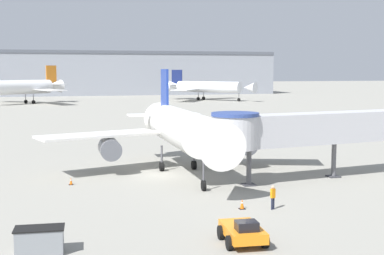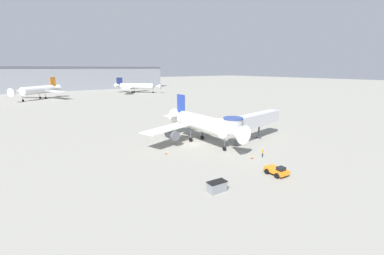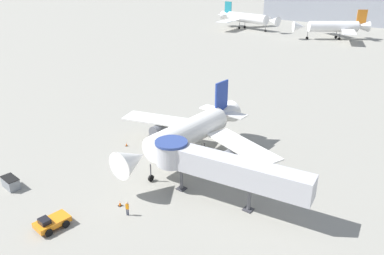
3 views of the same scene
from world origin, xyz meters
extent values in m
plane|color=gray|center=(0.00, 0.00, 0.00)|extent=(800.00, 800.00, 0.00)
cylinder|color=white|center=(2.21, 0.05, 4.42)|extent=(3.78, 14.61, 3.69)
cone|color=white|center=(2.15, -10.75, 4.42)|extent=(3.72, 4.08, 3.69)
cone|color=white|center=(2.26, 8.64, 4.42)|extent=(3.72, 5.56, 3.69)
cube|color=white|center=(-5.54, 2.39, 3.77)|extent=(12.46, 7.28, 0.22)
cube|color=white|center=(9.99, 2.30, 3.77)|extent=(12.46, 7.40, 0.22)
cube|color=navy|center=(2.26, 8.36, 7.74)|extent=(0.26, 3.15, 4.80)
cube|color=white|center=(2.26, 8.92, 5.07)|extent=(8.07, 2.25, 0.18)
cylinder|color=#565960|center=(-4.60, 1.51, 2.51)|extent=(2.05, 3.16, 2.03)
cylinder|color=#565960|center=(9.04, 1.43, 2.51)|extent=(2.05, 3.16, 2.03)
cylinder|color=#4C4C51|center=(2.16, -7.62, 1.51)|extent=(0.18, 0.18, 2.12)
cylinder|color=black|center=(2.16, -7.62, 0.45)|extent=(0.27, 0.90, 0.90)
cylinder|color=#4C4C51|center=(0.56, 1.89, 1.51)|extent=(0.22, 0.22, 2.12)
cylinder|color=black|center=(0.56, 1.89, 0.45)|extent=(0.41, 0.90, 0.90)
cylinder|color=#4C4C51|center=(3.88, 1.87, 1.51)|extent=(0.22, 0.22, 2.12)
cylinder|color=black|center=(3.88, 1.87, 0.45)|extent=(0.41, 0.90, 0.90)
cube|color=#B7B7BC|center=(13.87, -5.45, 4.73)|extent=(17.77, 5.27, 2.80)
cylinder|color=#B7B7BC|center=(5.19, -6.80, 4.73)|extent=(3.90, 3.90, 2.80)
cylinder|color=navy|center=(5.19, -6.80, 6.28)|extent=(4.10, 4.09, 0.30)
cylinder|color=#56565B|center=(6.58, -6.58, 1.66)|extent=(0.44, 0.44, 3.33)
cube|color=#333338|center=(6.58, -6.58, 0.06)|extent=(1.10, 1.10, 0.12)
cylinder|color=#56565B|center=(15.61, -5.18, 1.66)|extent=(0.44, 0.44, 3.33)
cube|color=#333338|center=(15.61, -5.18, 0.06)|extent=(1.10, 1.10, 0.12)
cube|color=orange|center=(0.59, -21.27, 0.71)|extent=(2.26, 3.72, 0.60)
cube|color=black|center=(0.53, -22.08, 1.28)|extent=(1.28, 1.08, 0.54)
cylinder|color=black|center=(-0.51, -22.19, 0.42)|extent=(0.38, 0.85, 0.83)
cylinder|color=black|center=(1.55, -22.33, 0.42)|extent=(0.38, 0.85, 0.83)
cylinder|color=black|center=(-0.38, -20.22, 0.42)|extent=(0.38, 0.85, 0.83)
cylinder|color=black|center=(1.68, -20.36, 0.42)|extent=(0.38, 0.85, 0.83)
cube|color=gray|center=(-10.78, -20.04, 0.69)|extent=(2.62, 1.52, 1.38)
cube|color=black|center=(-10.78, -20.04, 1.42)|extent=(2.78, 1.61, 0.08)
cube|color=black|center=(3.24, -13.99, 0.02)|extent=(0.44, 0.44, 0.04)
cone|color=orange|center=(3.24, -13.99, 0.39)|extent=(0.30, 0.30, 0.69)
cylinder|color=white|center=(3.24, -13.99, 0.47)|extent=(0.17, 0.17, 0.08)
cube|color=black|center=(-8.45, -2.35, 0.02)|extent=(0.38, 0.38, 0.04)
cone|color=orange|center=(-8.45, -2.35, 0.34)|extent=(0.26, 0.26, 0.60)
cylinder|color=white|center=(-8.45, -2.35, 0.41)|extent=(0.15, 0.15, 0.07)
cylinder|color=#1E2338|center=(5.25, -14.71, 0.43)|extent=(0.12, 0.12, 0.85)
cylinder|color=#1E2338|center=(5.42, -14.65, 0.43)|extent=(0.12, 0.12, 0.85)
cube|color=orange|center=(5.34, -14.68, 1.19)|extent=(0.38, 0.30, 0.68)
sphere|color=tan|center=(5.34, -14.68, 1.64)|extent=(0.23, 0.23, 0.23)
cylinder|color=silver|center=(40.98, 121.30, 4.49)|extent=(18.47, 20.06, 3.67)
cone|color=silver|center=(51.17, 109.89, 4.49)|extent=(5.43, 5.45, 3.67)
cone|color=silver|center=(32.26, 131.07, 4.49)|extent=(6.40, 6.55, 3.67)
cube|color=silver|center=(32.01, 117.34, 3.85)|extent=(12.13, 15.62, 0.22)
cube|color=silver|center=(45.92, 129.77, 3.85)|extent=(15.85, 10.90, 0.22)
cube|color=#141E4C|center=(32.44, 130.86, 7.80)|extent=(3.05, 3.37, 4.77)
cube|color=silver|center=(32.07, 131.27, 5.14)|extent=(9.61, 9.04, 0.18)
cylinder|color=#4C4C51|center=(48.65, 112.72, 1.60)|extent=(0.18, 0.18, 2.11)
cylinder|color=black|center=(48.65, 112.72, 0.55)|extent=(0.93, 0.99, 1.10)
cylinder|color=#4C4C51|center=(37.78, 122.40, 1.60)|extent=(0.22, 0.22, 2.11)
cylinder|color=black|center=(37.78, 122.40, 0.55)|extent=(1.03, 1.09, 1.10)
cylinder|color=#4C4C51|center=(40.25, 124.60, 1.60)|extent=(0.22, 0.22, 2.11)
cylinder|color=black|center=(40.25, 124.60, 0.55)|extent=(1.03, 1.09, 1.10)
cylinder|color=white|center=(-18.04, 116.61, 5.03)|extent=(17.66, 15.33, 4.17)
cone|color=white|center=(-9.38, 123.56, 5.03)|extent=(7.49, 7.17, 4.17)
cube|color=white|center=(-21.61, 125.51, 4.30)|extent=(14.50, 11.80, 0.22)
cube|color=white|center=(-10.13, 111.20, 4.30)|extent=(9.53, 14.96, 0.22)
cube|color=orange|center=(-9.62, 123.37, 8.79)|extent=(3.21, 2.64, 5.42)
cube|color=white|center=(-9.14, 123.76, 5.76)|extent=(8.17, 9.23, 0.18)
cylinder|color=#4C4C51|center=(-17.34, 119.58, 1.75)|extent=(0.22, 0.22, 2.40)
cylinder|color=black|center=(-17.34, 119.58, 0.55)|extent=(1.11, 1.00, 1.10)
cylinder|color=#4C4C51|center=(-14.99, 116.66, 1.75)|extent=(0.22, 0.22, 2.40)
cylinder|color=black|center=(-14.99, 116.66, 0.55)|extent=(1.11, 1.00, 1.10)
cube|color=gray|center=(4.03, 175.00, 8.25)|extent=(155.87, 25.82, 16.51)
cube|color=#4C515B|center=(4.03, 175.00, 17.11)|extent=(155.87, 26.33, 1.20)
camera|label=1|loc=(-9.97, -49.68, 10.02)|focal=50.00mm
camera|label=2|loc=(-32.37, -44.05, 16.40)|focal=24.00mm
camera|label=3|loc=(33.27, -37.86, 25.98)|focal=35.00mm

